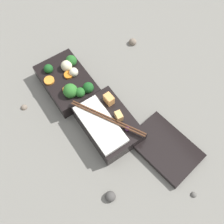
# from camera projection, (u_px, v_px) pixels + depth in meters

# --- Properties ---
(ground_plane) EXTENTS (3.00, 3.00, 0.00)m
(ground_plane) POSITION_uv_depth(u_px,v_px,m) (83.00, 108.00, 0.81)
(ground_plane) COLOR slate
(bento_tray_vegetable) EXTENTS (0.19, 0.13, 0.08)m
(bento_tray_vegetable) POSITION_uv_depth(u_px,v_px,m) (68.00, 81.00, 0.81)
(bento_tray_vegetable) COLOR black
(bento_tray_vegetable) RESTS_ON ground_plane
(bento_tray_rice) EXTENTS (0.20, 0.13, 0.08)m
(bento_tray_rice) POSITION_uv_depth(u_px,v_px,m) (107.00, 124.00, 0.75)
(bento_tray_rice) COLOR black
(bento_tray_rice) RESTS_ON ground_plane
(bento_lid) EXTENTS (0.21, 0.16, 0.02)m
(bento_lid) POSITION_uv_depth(u_px,v_px,m) (165.00, 148.00, 0.74)
(bento_lid) COLOR black
(bento_lid) RESTS_ON ground_plane
(pebble_0) EXTENTS (0.02, 0.02, 0.02)m
(pebble_0) POSITION_uv_depth(u_px,v_px,m) (194.00, 194.00, 0.68)
(pebble_0) COLOR #595651
(pebble_0) RESTS_ON ground_plane
(pebble_1) EXTENTS (0.03, 0.03, 0.03)m
(pebble_1) POSITION_uv_depth(u_px,v_px,m) (110.00, 196.00, 0.68)
(pebble_1) COLOR #474442
(pebble_1) RESTS_ON ground_plane
(pebble_2) EXTENTS (0.02, 0.02, 0.02)m
(pebble_2) POSITION_uv_depth(u_px,v_px,m) (24.00, 107.00, 0.80)
(pebble_2) COLOR #7A6B5B
(pebble_2) RESTS_ON ground_plane
(pebble_3) EXTENTS (0.03, 0.03, 0.03)m
(pebble_3) POSITION_uv_depth(u_px,v_px,m) (133.00, 42.00, 0.92)
(pebble_3) COLOR #7A6B5B
(pebble_3) RESTS_ON ground_plane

